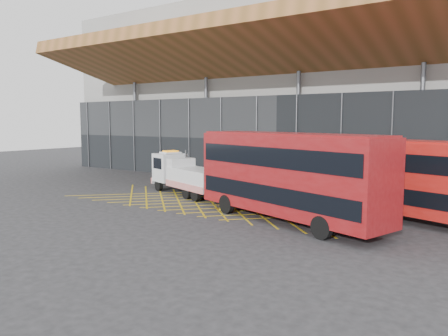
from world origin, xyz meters
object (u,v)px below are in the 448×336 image
Objects in this scene: bus_second at (417,177)px; worker at (222,197)px; recovery_truck at (186,175)px; bus_towed at (287,173)px.

worker is at bearing -144.95° from bus_second.
recovery_truck is at bearing 66.09° from worker.
bus_towed is 5.41m from worker.
recovery_truck is 11.51m from bus_towed.
bus_towed is 1.09× the size of bus_second.
recovery_truck is 6.62m from worker.
bus_towed reaches higher than recovery_truck.
worker is at bearing -170.35° from bus_towed.
recovery_truck is 0.74× the size of bus_towed.
bus_second reaches higher than worker.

